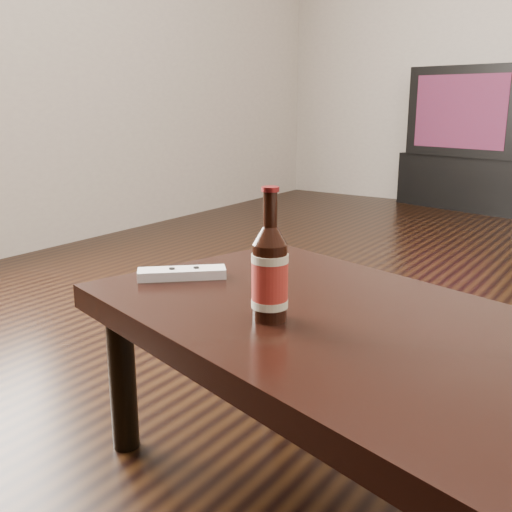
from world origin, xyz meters
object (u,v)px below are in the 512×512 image
Objects in this scene: tv at (478,111)px; coffee_table at (345,344)px; tv_stand at (472,181)px; beer_bottle at (270,274)px; remote at (182,273)px.

coffee_table is (0.73, -3.61, -0.36)m from tv.
beer_bottle is (0.62, -3.70, 0.28)m from tv_stand.
remote reaches higher than coffee_table.
beer_bottle is (-0.11, -0.08, 0.14)m from coffee_table.
tv is (-0.00, -0.00, 0.50)m from tv_stand.
tv is 3.80× the size of beer_bottle.
tv is 3.62m from remote.
remote is (-0.42, 0.02, 0.06)m from coffee_table.
beer_bottle is at bearing -67.37° from tv.
tv is 0.80× the size of coffee_table.
tv_stand is 3.96× the size of beer_bottle.
tv is at bearing 101.42° from coffee_table.
tv_stand is at bearing 142.31° from remote.
tv is 3.75m from beer_bottle.
tv_stand is at bearing 90.00° from tv.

